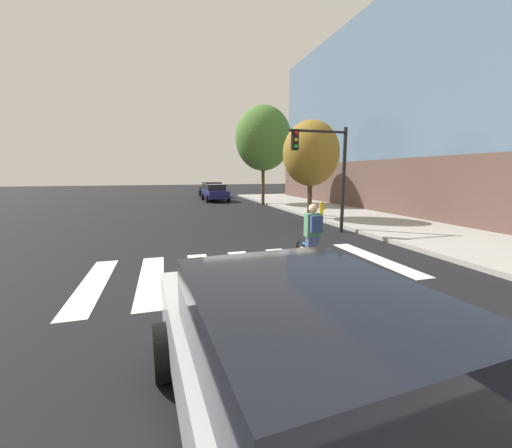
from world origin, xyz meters
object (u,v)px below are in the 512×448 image
object	(u,v)px
sedan_mid	(215,192)
cyclist	(312,238)
sedan_near	(299,373)
traffic_light_near	(326,162)
street_tree_near	(311,154)
street_tree_mid	(263,138)
sedan_far	(212,189)
fire_hydrant	(321,209)

from	to	relation	value
sedan_mid	cyclist	bearing A→B (deg)	-92.34
sedan_near	traffic_light_near	bearing A→B (deg)	60.22
sedan_mid	traffic_light_near	size ratio (longest dim) A/B	1.02
sedan_mid	traffic_light_near	xyz separation A→B (m)	(1.90, -15.86, 2.10)
street_tree_near	street_tree_mid	bearing A→B (deg)	89.55
sedan_near	street_tree_near	xyz separation A→B (m)	(6.17, 12.38, 2.57)
sedan_near	sedan_far	world-z (taller)	sedan_near
sedan_far	street_tree_near	world-z (taller)	street_tree_near
sedan_mid	sedan_far	bearing A→B (deg)	85.12
sedan_near	fire_hydrant	xyz separation A→B (m)	(7.10, 12.82, -0.29)
cyclist	street_tree_near	distance (m)	8.96
sedan_far	street_tree_mid	size ratio (longest dim) A/B	0.62
street_tree_mid	sedan_near	bearing A→B (deg)	-106.95
sedan_far	street_tree_mid	distance (m)	10.41
cyclist	street_tree_near	xyz separation A→B (m)	(3.74, 7.74, 2.54)
sedan_far	street_tree_near	xyz separation A→B (m)	(2.50, -17.26, 2.60)
sedan_mid	cyclist	distance (m)	20.24
traffic_light_near	fire_hydrant	bearing A→B (deg)	62.99
cyclist	street_tree_near	bearing A→B (deg)	64.21
sedan_mid	traffic_light_near	distance (m)	16.11
sedan_near	fire_hydrant	distance (m)	14.65
fire_hydrant	street_tree_near	size ratio (longest dim) A/B	0.16
cyclist	traffic_light_near	bearing A→B (deg)	58.03
sedan_far	cyclist	xyz separation A→B (m)	(-1.23, -24.99, 0.06)
sedan_near	sedan_mid	size ratio (longest dim) A/B	1.10
sedan_near	traffic_light_near	xyz separation A→B (m)	(5.16, 9.01, 2.04)
sedan_far	fire_hydrant	world-z (taller)	sedan_far
street_tree_near	sedan_far	bearing A→B (deg)	98.26
street_tree_near	fire_hydrant	bearing A→B (deg)	25.27
fire_hydrant	traffic_light_near	bearing A→B (deg)	-117.01
fire_hydrant	cyclist	bearing A→B (deg)	-119.72
sedan_mid	street_tree_mid	size ratio (longest dim) A/B	0.58
sedan_far	cyclist	size ratio (longest dim) A/B	2.65
cyclist	street_tree_near	world-z (taller)	street_tree_near
cyclist	fire_hydrant	distance (m)	9.42
sedan_mid	cyclist	size ratio (longest dim) A/B	2.51
traffic_light_near	street_tree_near	bearing A→B (deg)	73.28
sedan_near	sedan_far	xyz separation A→B (m)	(3.66, 29.63, -0.03)
street_tree_near	sedan_mid	bearing A→B (deg)	103.13
sedan_far	street_tree_near	bearing A→B (deg)	-81.74
fire_hydrant	street_tree_near	bearing A→B (deg)	-154.73
sedan_near	traffic_light_near	distance (m)	10.58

